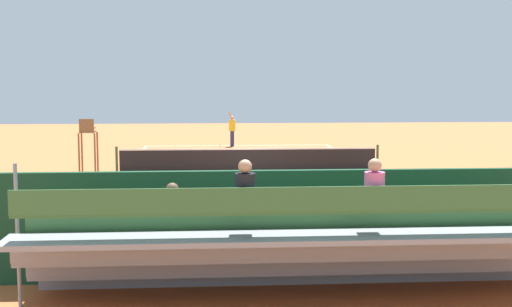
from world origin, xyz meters
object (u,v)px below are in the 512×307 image
object	(u,v)px
umpire_chair	(88,140)
equipment_bag	(292,260)
tennis_racket	(222,146)
bleacher_stand	(303,246)
tennis_net	(249,160)
tennis_player	(232,128)
tennis_ball_far	(197,151)
courtside_bench	(399,237)
tennis_ball_near	(205,150)

from	to	relation	value
umpire_chair	equipment_bag	world-z (taller)	umpire_chair
equipment_bag	tennis_racket	world-z (taller)	equipment_bag
bleacher_stand	tennis_net	bearing A→B (deg)	-90.12
tennis_net	bleacher_stand	size ratio (longest dim) A/B	1.14
tennis_player	tennis_ball_far	xyz separation A→B (m)	(1.87, 2.43, -0.98)
bleacher_stand	tennis_player	size ratio (longest dim) A/B	4.70
equipment_bag	tennis_racket	distance (m)	24.04
courtside_bench	tennis_player	world-z (taller)	tennis_player
equipment_bag	tennis_ball_far	distance (m)	21.62
equipment_bag	courtside_bench	bearing A→B (deg)	-176.51
tennis_player	tennis_racket	bearing A→B (deg)	-9.18
tennis_net	tennis_ball_far	size ratio (longest dim) A/B	156.06
bleacher_stand	tennis_racket	bearing A→B (deg)	-88.21
bleacher_stand	umpire_chair	xyz separation A→B (m)	(6.17, -15.46, 0.38)
umpire_chair	courtside_bench	world-z (taller)	umpire_chair
courtside_bench	tennis_net	bearing A→B (deg)	-80.81
equipment_bag	tennis_racket	xyz separation A→B (m)	(0.88, -24.02, -0.16)
umpire_chair	tennis_ball_far	distance (m)	9.04
tennis_ball_far	tennis_player	bearing A→B (deg)	-127.56
bleacher_stand	tennis_ball_near	xyz separation A→B (m)	(1.72, -23.90, -0.90)
tennis_net	tennis_racket	distance (m)	10.67
courtside_bench	equipment_bag	bearing A→B (deg)	3.49
umpire_chair	tennis_player	xyz separation A→B (m)	(-5.91, -10.41, -0.30)
umpire_chair	tennis_ball_far	size ratio (longest dim) A/B	32.42
tennis_racket	tennis_ball_far	world-z (taller)	tennis_ball_far
equipment_bag	tennis_player	bearing A→B (deg)	-89.22
tennis_net	tennis_racket	xyz separation A→B (m)	(0.84, -10.62, -0.49)
umpire_chair	tennis_ball_near	distance (m)	9.63
tennis_net	tennis_ball_far	xyz separation A→B (m)	(2.15, -8.11, -0.47)
bleacher_stand	umpire_chair	size ratio (longest dim) A/B	4.23
tennis_net	courtside_bench	bearing A→B (deg)	99.19
tennis_net	bleacher_stand	xyz separation A→B (m)	(0.03, 15.33, 0.44)
tennis_racket	bleacher_stand	bearing A→B (deg)	91.79
courtside_bench	tennis_racket	distance (m)	24.09
bleacher_stand	tennis_ball_near	bearing A→B (deg)	-85.87
tennis_player	tennis_net	bearing A→B (deg)	91.56
courtside_bench	tennis_racket	bearing A→B (deg)	-82.87
umpire_chair	tennis_racket	size ratio (longest dim) A/B	3.65
tennis_ball_near	equipment_bag	bearing A→B (deg)	94.68
bleacher_stand	umpire_chair	world-z (taller)	bleacher_stand
umpire_chair	tennis_player	distance (m)	11.97
tennis_player	bleacher_stand	bearing A→B (deg)	90.56
tennis_ball_far	bleacher_stand	bearing A→B (deg)	95.17
bleacher_stand	equipment_bag	xyz separation A→B (m)	(-0.07, -1.93, -0.76)
tennis_net	tennis_ball_near	size ratio (longest dim) A/B	156.06
umpire_chair	tennis_player	bearing A→B (deg)	-119.60
tennis_player	tennis_ball_near	world-z (taller)	tennis_player
tennis_net	tennis_ball_near	world-z (taller)	tennis_net
tennis_player	tennis_racket	xyz separation A→B (m)	(0.56, -0.09, -1.00)
equipment_bag	tennis_player	xyz separation A→B (m)	(0.33, -23.93, 0.84)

